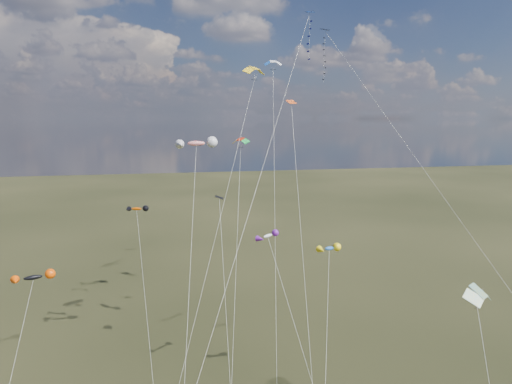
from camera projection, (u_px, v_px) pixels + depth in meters
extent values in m
cube|color=black|center=(325.00, 30.00, 59.66)|extent=(1.47, 1.47, 0.34)
cylinder|color=silver|center=(435.00, 184.00, 52.62)|extent=(18.63, 24.69, 37.94)
cube|color=navy|center=(310.00, 12.00, 46.70)|extent=(0.86, 0.83, 0.27)
cylinder|color=silver|center=(248.00, 215.00, 37.44)|extent=(17.13, 21.77, 37.24)
cube|color=black|center=(219.00, 197.00, 49.34)|extent=(1.03, 1.06, 0.32)
cylinder|color=silver|center=(225.00, 298.00, 44.74)|extent=(0.64, 12.36, 17.99)
cube|color=#ED531B|center=(291.00, 102.00, 50.10)|extent=(1.16, 1.10, 0.44)
cylinder|color=silver|center=(302.00, 248.00, 43.90)|extent=(2.36, 16.99, 28.23)
cylinder|color=silver|center=(217.00, 226.00, 44.88)|extent=(10.51, 14.07, 31.91)
cylinder|color=silver|center=(275.00, 205.00, 51.13)|extent=(4.12, 19.03, 33.62)
cylinder|color=silver|center=(236.00, 256.00, 48.12)|extent=(3.43, 13.65, 24.05)
ellipsoid|color=black|center=(33.00, 277.00, 42.73)|extent=(3.47, 2.07, 1.05)
cylinder|color=silver|center=(15.00, 358.00, 39.63)|extent=(1.78, 8.01, 11.69)
ellipsoid|color=#CD4800|center=(137.00, 209.00, 54.59)|extent=(2.58, 1.47, 0.83)
cylinder|color=silver|center=(144.00, 289.00, 50.04)|extent=(1.63, 12.34, 15.74)
ellipsoid|color=silver|center=(268.00, 236.00, 45.79)|extent=(2.58, 2.29, 0.78)
cylinder|color=silver|center=(295.00, 325.00, 42.51)|extent=(2.95, 9.84, 14.78)
ellipsoid|color=red|center=(196.00, 143.00, 48.93)|extent=(3.84, 1.50, 1.35)
cylinder|color=silver|center=(190.00, 275.00, 42.72)|extent=(2.94, 16.16, 23.79)
ellipsoid|color=blue|center=(329.00, 248.00, 44.33)|extent=(2.03, 1.18, 0.87)
cylinder|color=silver|center=(327.00, 346.00, 39.37)|extent=(4.56, 11.65, 13.95)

